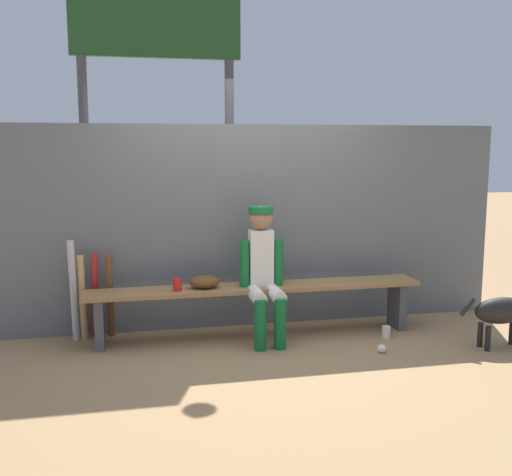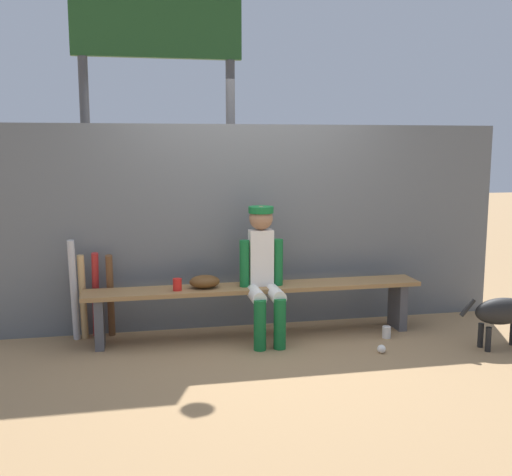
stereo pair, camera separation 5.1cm
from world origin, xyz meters
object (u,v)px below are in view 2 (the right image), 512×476
Objects in this scene: baseball at (381,349)px; cup_on_ground at (386,332)px; player_seated at (264,268)px; cup_on_bench at (177,285)px; bat_aluminum_red at (96,295)px; bat_aluminum_silver at (74,291)px; scoreboard at (163,61)px; dog at (508,311)px; bat_wood_tan at (83,297)px; baseball_glove at (205,282)px; dugout_bench at (256,296)px; bat_wood_dark at (111,296)px.

cup_on_ground is at bearing 60.84° from baseball.
cup_on_bench is at bearing 175.17° from player_seated.
cup_on_ground is at bearing -12.04° from bat_aluminum_red.
scoreboard is at bearing 48.43° from bat_aluminum_silver.
dog is (1.15, -0.09, 0.30)m from baseball.
cup_on_bench is (0.85, -0.29, 0.15)m from bat_wood_tan.
scoreboard reaches higher than cup_on_bench.
bat_aluminum_silver is (-1.18, 0.22, -0.08)m from baseball_glove.
player_seated is 1.32m from cup_on_ground.
bat_wood_tan is at bearing 171.43° from dugout_bench.
bat_aluminum_red is 0.21m from bat_aluminum_silver.
baseball_glove is at bearing 163.70° from dog.
baseball_glove is 2.55× the size of cup_on_ground.
baseball_glove is 1.14m from bat_wood_tan.
bat_aluminum_red is 7.44× the size of cup_on_ground.
player_seated is 1.45m from bat_wood_dark.
scoreboard is at bearing 131.65° from baseball.
dog is (3.71, -1.00, -0.07)m from bat_wood_tan.
scoreboard reaches higher than dugout_bench.
bat_wood_tan reaches higher than cup_on_ground.
bat_aluminum_silver is at bearing -162.33° from bat_aluminum_red.
cup_on_bench is 0.03× the size of scoreboard.
bat_wood_dark is 2.52m from baseball.
player_seated is at bearing -14.34° from bat_wood_dark.
scoreboard is (-1.72, 1.93, 2.64)m from baseball.
bat_aluminum_red is 2.66m from baseball.
baseball is (2.45, -0.95, -0.37)m from bat_aluminum_red.
cup_on_bench is (-0.78, 0.07, -0.13)m from player_seated.
player_seated is at bearing -60.19° from scoreboard.
bat_wood_dark reaches higher than baseball_glove.
baseball_glove is 0.35× the size of bat_wood_tan.
player_seated is 2.55m from scoreboard.
dog is at bearing -16.30° from baseball_glove.
player_seated is 1.75m from bat_aluminum_silver.
bat_aluminum_silver is 12.83× the size of baseball.
baseball_glove is 1.69m from baseball.
scoreboard is at bearing 119.81° from player_seated.
scoreboard reaches higher than baseball_glove.
scoreboard is (0.73, 0.98, 2.26)m from bat_aluminum_red.
cup_on_ground is 0.03× the size of scoreboard.
dugout_bench is 3.75× the size of dog.
baseball is (0.98, -0.67, -0.36)m from dugout_bench.
bat_aluminum_silver reaches higher than bat_wood_dark.
bat_wood_tan is at bearing -129.61° from scoreboard.
bat_wood_dark is at bearing 169.79° from dugout_bench.
cup_on_ground is 1.00× the size of cup_on_bench.
bat_wood_dark is at bearing 3.34° from bat_aluminum_silver.
bat_wood_dark is 0.25m from bat_wood_tan.
player_seated reaches higher than baseball_glove.
bat_wood_tan reaches higher than dugout_bench.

